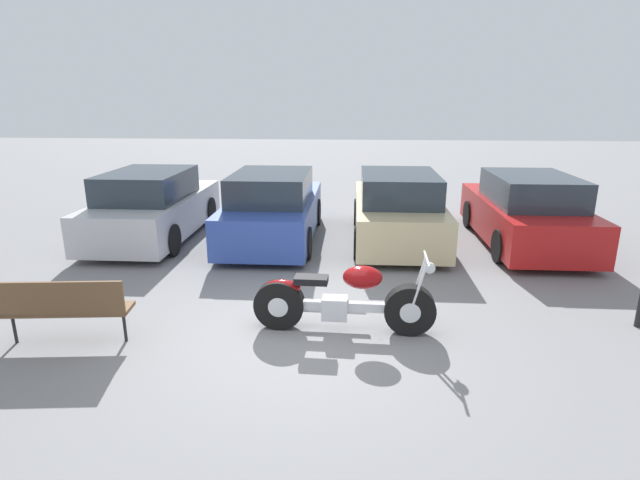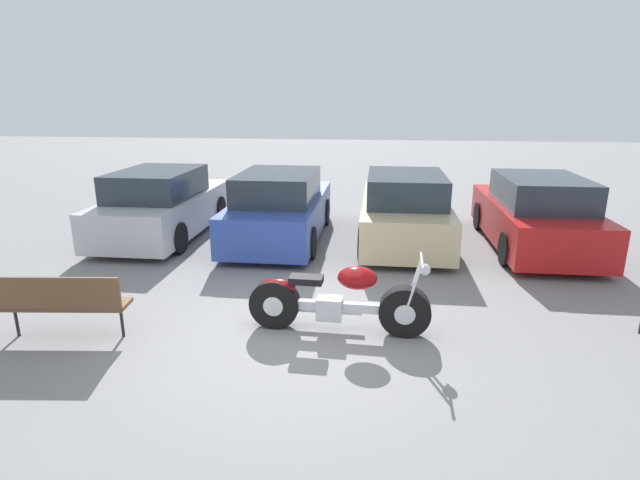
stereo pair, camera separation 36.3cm
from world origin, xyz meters
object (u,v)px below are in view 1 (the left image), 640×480
at_px(motorcycle, 342,300).
at_px(parked_car_silver, 153,207).
at_px(park_bench, 63,305).
at_px(parked_car_blue, 273,209).
at_px(parked_car_champagne, 397,210).
at_px(parked_car_red, 526,213).

bearing_deg(motorcycle, parked_car_silver, 134.79).
relative_size(motorcycle, park_bench, 1.49).
bearing_deg(motorcycle, park_bench, -169.32).
bearing_deg(parked_car_blue, parked_car_silver, 179.49).
xyz_separation_m(parked_car_champagne, parked_car_red, (2.65, -0.08, 0.00)).
xyz_separation_m(motorcycle, parked_car_red, (3.71, 4.29, 0.25)).
relative_size(parked_car_silver, parked_car_champagne, 1.00).
distance_m(parked_car_silver, parked_car_red, 7.95).
xyz_separation_m(parked_car_champagne, park_bench, (-4.50, -5.02, -0.14)).
relative_size(parked_car_silver, parked_car_blue, 1.00).
distance_m(parked_car_champagne, parked_car_red, 2.65).
relative_size(parked_car_blue, parked_car_champagne, 1.00).
bearing_deg(park_bench, parked_car_silver, 99.21).
height_order(parked_car_silver, parked_car_red, same).
distance_m(motorcycle, parked_car_red, 5.67).
height_order(parked_car_silver, parked_car_champagne, same).
height_order(motorcycle, parked_car_red, parked_car_red).
bearing_deg(motorcycle, parked_car_champagne, 76.37).
bearing_deg(park_bench, parked_car_red, 34.60).
xyz_separation_m(motorcycle, parked_car_champagne, (1.06, 4.37, 0.25)).
bearing_deg(park_bench, parked_car_blue, 69.29).
relative_size(parked_car_silver, park_bench, 2.62).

